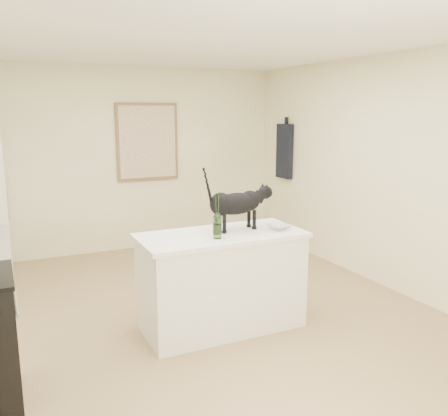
% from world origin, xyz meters
% --- Properties ---
extents(floor, '(5.50, 5.50, 0.00)m').
position_xyz_m(floor, '(0.00, 0.00, 0.00)').
color(floor, '#997B51').
rests_on(floor, ground).
extents(ceiling, '(5.50, 5.50, 0.00)m').
position_xyz_m(ceiling, '(0.00, 0.00, 2.60)').
color(ceiling, white).
rests_on(ceiling, ground).
extents(wall_back, '(4.50, 0.00, 4.50)m').
position_xyz_m(wall_back, '(0.00, 2.75, 1.30)').
color(wall_back, '#F4ECBD').
rests_on(wall_back, ground).
extents(wall_right, '(0.00, 5.50, 5.50)m').
position_xyz_m(wall_right, '(2.25, 0.00, 1.30)').
color(wall_right, '#F4ECBD').
rests_on(wall_right, ground).
extents(island_base, '(1.44, 0.67, 0.86)m').
position_xyz_m(island_base, '(0.10, -0.20, 0.43)').
color(island_base, white).
rests_on(island_base, floor).
extents(island_top, '(1.50, 0.70, 0.04)m').
position_xyz_m(island_top, '(0.10, -0.20, 0.88)').
color(island_top, white).
rests_on(island_top, island_base).
extents(artwork_frame, '(0.90, 0.03, 1.10)m').
position_xyz_m(artwork_frame, '(0.30, 2.72, 1.55)').
color(artwork_frame, brown).
rests_on(artwork_frame, wall_back).
extents(artwork_canvas, '(0.82, 0.00, 1.02)m').
position_xyz_m(artwork_canvas, '(0.30, 2.70, 1.55)').
color(artwork_canvas, beige).
rests_on(artwork_canvas, wall_back).
extents(hanging_garment, '(0.08, 0.34, 0.80)m').
position_xyz_m(hanging_garment, '(2.19, 2.05, 1.40)').
color(hanging_garment, black).
rests_on(hanging_garment, wall_right).
extents(black_cat, '(0.65, 0.23, 0.45)m').
position_xyz_m(black_cat, '(0.27, -0.15, 1.12)').
color(black_cat, black).
rests_on(black_cat, island_top).
extents(wine_bottle, '(0.08, 0.08, 0.35)m').
position_xyz_m(wine_bottle, '(-0.01, -0.34, 1.07)').
color(wine_bottle, '#245923').
rests_on(wine_bottle, island_top).
extents(glass_bowl, '(0.22, 0.22, 0.05)m').
position_xyz_m(glass_bowl, '(0.63, -0.32, 0.93)').
color(glass_bowl, white).
rests_on(glass_bowl, island_top).
extents(fridge_paper, '(0.01, 0.14, 0.18)m').
position_xyz_m(fridge_paper, '(-1.60, 2.45, 1.16)').
color(fridge_paper, white).
rests_on(fridge_paper, fridge).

